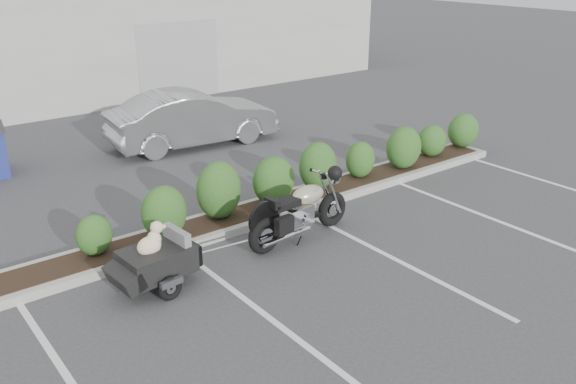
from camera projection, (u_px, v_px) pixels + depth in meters
ground at (315, 265)px, 10.03m from camera, size 90.00×90.00×0.00m
planter_kerb at (283, 205)px, 12.18m from camera, size 12.00×1.00×0.15m
building at (11, 34)px, 21.79m from camera, size 26.00×10.00×4.00m
motorcycle at (301, 212)px, 10.74m from camera, size 2.32×0.81×1.33m
pet_trailer at (156, 260)px, 9.20m from camera, size 1.86×1.04×1.10m
sedan at (193, 118)px, 15.92m from camera, size 4.51×1.95×1.45m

